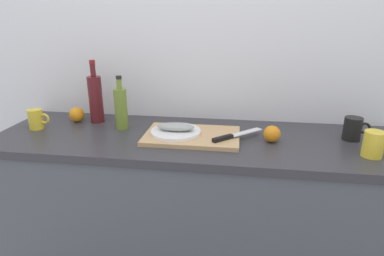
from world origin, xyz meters
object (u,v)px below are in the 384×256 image
Objects in this scene: coffee_mug_0 at (374,144)px; coffee_mug_2 at (36,119)px; white_plate at (176,132)px; orange_0 at (77,114)px; olive_oil_bottle at (121,108)px; coffee_mug_1 at (353,129)px; fish_fillet at (176,127)px; cutting_board at (192,136)px; chef_knife at (232,136)px; wine_bottle at (96,98)px.

coffee_mug_0 reaches higher than coffee_mug_2.
white_plate is 2.99× the size of orange_0.
white_plate is 0.32m from olive_oil_bottle.
coffee_mug_1 is at bearing 0.13° from olive_oil_bottle.
olive_oil_bottle reaches higher than white_plate.
coffee_mug_2 reaches higher than orange_0.
coffee_mug_0 is (0.86, -0.10, 0.00)m from fish_fillet.
coffee_mug_2 is at bearing 178.92° from fish_fillet.
fish_fillet is 0.32m from olive_oil_bottle.
cutting_board is 0.76m from coffee_mug_1.
fish_fillet is 0.78× the size of chef_knife.
coffee_mug_0 is 0.19m from coffee_mug_1.
orange_0 is at bearing -171.73° from wine_bottle.
olive_oil_bottle is 0.30m from orange_0.
olive_oil_bottle is at bearing 9.30° from coffee_mug_2.
chef_knife is 0.58m from olive_oil_bottle.
coffee_mug_1 is at bearing 6.03° from white_plate.
coffee_mug_2 is (-0.73, 0.01, 0.02)m from white_plate.
white_plate is 0.73m from coffee_mug_2.
wine_bottle is 3.00× the size of coffee_mug_2.
orange_0 is at bearing 169.66° from coffee_mug_0.
wine_bottle is at bearing 31.93° from coffee_mug_2.
olive_oil_bottle is at bearing -179.87° from coffee_mug_1.
wine_bottle reaches higher than coffee_mug_0.
white_plate reaches higher than cutting_board.
fish_fillet is 1.47× the size of coffee_mug_0.
coffee_mug_2 is (-0.81, 0.01, 0.04)m from cutting_board.
orange_0 is at bearing 177.08° from coffee_mug_1.
coffee_mug_0 is at bearing -4.20° from coffee_mug_2.
coffee_mug_0 reaches higher than cutting_board.
white_plate is at bearing -1.08° from coffee_mug_2.
coffee_mug_0 is (0.86, -0.10, 0.03)m from white_plate.
coffee_mug_0 is at bearing -6.86° from white_plate.
olive_oil_bottle is at bearing 164.16° from fish_fillet.
coffee_mug_0 is (0.59, -0.08, 0.03)m from chef_knife.
cutting_board is 3.70× the size of coffee_mug_1.
cutting_board is at bearing -173.49° from coffee_mug_1.
white_plate is 0.72× the size of wine_bottle.
white_plate is 1.98× the size of coffee_mug_1.
chef_knife is at bearing -12.11° from orange_0.
orange_0 is (-0.59, 0.16, -0.01)m from fish_fillet.
chef_knife is (0.19, -0.03, 0.02)m from cutting_board.
orange_0 is at bearing 166.61° from cutting_board.
wine_bottle is at bearing 8.27° from orange_0.
white_plate is at bearing -20.39° from wine_bottle.
orange_0 is (-0.59, 0.16, 0.01)m from white_plate.
fish_fillet is 0.51m from wine_bottle.
white_plate is at bearing -15.30° from orange_0.
olive_oil_bottle is 0.20m from wine_bottle.
wine_bottle is (-0.55, 0.17, 0.12)m from cutting_board.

